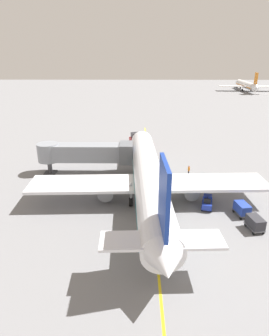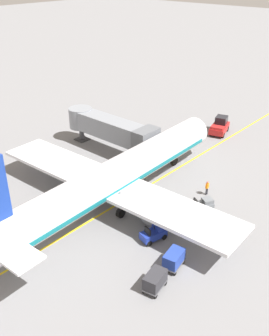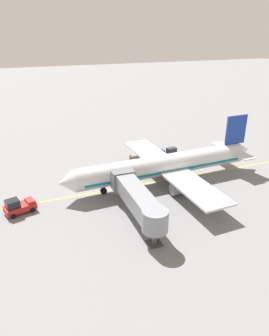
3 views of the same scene
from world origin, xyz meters
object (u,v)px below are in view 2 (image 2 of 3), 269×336
at_px(baggage_tug_trailing, 202,205).
at_px(baggage_cart_front, 174,258).
at_px(baggage_tug_lead, 154,233).
at_px(parked_airliner, 115,177).
at_px(pushback_tractor, 220,126).
at_px(ground_crew_wing_walker, 213,223).
at_px(ground_crew_loader, 207,187).
at_px(baggage_cart_second_in_train, 155,280).
at_px(jet_bridge, 110,128).

bearing_deg(baggage_tug_trailing, baggage_cart_front, -72.09).
height_order(baggage_tug_lead, baggage_cart_front, baggage_tug_lead).
relative_size(parked_airliner, pushback_tractor, 7.69).
xyz_separation_m(ground_crew_wing_walker, ground_crew_loader, (-4.05, 5.39, 0.00)).
height_order(pushback_tractor, ground_crew_wing_walker, pushback_tractor).
xyz_separation_m(parked_airliner, baggage_cart_front, (10.93, -4.06, -2.24)).
xyz_separation_m(baggage_tug_trailing, baggage_cart_front, (2.87, -8.88, 0.24)).
bearing_deg(ground_crew_wing_walker, pushback_tractor, 119.15).
bearing_deg(parked_airliner, baggage_tug_trailing, 30.93).
bearing_deg(parked_airliner, baggage_cart_second_in_train, -32.20).
height_order(parked_airliner, baggage_tug_lead, parked_airliner).
height_order(baggage_tug_lead, ground_crew_wing_walker, ground_crew_wing_walker).
xyz_separation_m(pushback_tractor, baggage_cart_front, (12.56, -28.79, -0.15)).
height_order(jet_bridge, baggage_cart_front, jet_bridge).
xyz_separation_m(parked_airliner, jet_bridge, (-9.63, 8.98, 0.27)).
xyz_separation_m(jet_bridge, baggage_tug_trailing, (17.69, -4.16, -2.74)).
bearing_deg(ground_crew_wing_walker, jet_bridge, 162.68).
relative_size(baggage_cart_front, ground_crew_loader, 1.76).
xyz_separation_m(baggage_tug_lead, baggage_cart_second_in_train, (4.05, -4.92, 0.24)).
xyz_separation_m(parked_airliner, baggage_tug_trailing, (8.06, 4.83, -2.47)).
bearing_deg(baggage_cart_second_in_train, baggage_tug_trailing, 105.23).
bearing_deg(baggage_cart_second_in_train, jet_bridge, 142.44).
relative_size(jet_bridge, baggage_cart_front, 5.03).
height_order(parked_airliner, ground_crew_loader, parked_airliner).
distance_m(parked_airliner, baggage_cart_front, 11.87).
height_order(jet_bridge, pushback_tractor, jet_bridge).
bearing_deg(ground_crew_wing_walker, parked_airliner, -166.10).
height_order(baggage_tug_trailing, baggage_cart_second_in_train, baggage_tug_trailing).
relative_size(parked_airliner, ground_crew_loader, 22.07).
bearing_deg(baggage_tug_lead, baggage_cart_front, -26.82).
relative_size(pushback_tractor, ground_crew_loader, 2.87).
bearing_deg(baggage_tug_lead, jet_bridge, 146.49).
bearing_deg(ground_crew_loader, baggage_cart_second_in_train, -72.87).
height_order(parked_airliner, pushback_tractor, parked_airliner).
bearing_deg(baggage_tug_trailing, pushback_tractor, 115.94).
bearing_deg(baggage_tug_lead, ground_crew_loader, 93.45).
relative_size(baggage_cart_second_in_train, ground_crew_loader, 1.76).
relative_size(baggage_tug_lead, baggage_tug_trailing, 0.99).
distance_m(jet_bridge, baggage_cart_second_in_train, 26.54).
bearing_deg(parked_airliner, pushback_tractor, 93.76).
bearing_deg(baggage_tug_lead, baggage_tug_trailing, 83.49).
xyz_separation_m(baggage_tug_trailing, ground_crew_loader, (-1.42, 3.21, 0.24)).
height_order(baggage_cart_second_in_train, ground_crew_wing_walker, ground_crew_wing_walker).
relative_size(parked_airliner, baggage_tug_lead, 13.70).
distance_m(pushback_tractor, baggage_tug_lead, 28.37).
bearing_deg(pushback_tractor, baggage_tug_lead, -71.75).
height_order(baggage_tug_trailing, ground_crew_loader, ground_crew_loader).
relative_size(jet_bridge, baggage_tug_lead, 5.50).
relative_size(baggage_tug_trailing, baggage_cart_second_in_train, 0.93).
xyz_separation_m(jet_bridge, ground_crew_loader, (16.27, -0.94, -2.50)).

